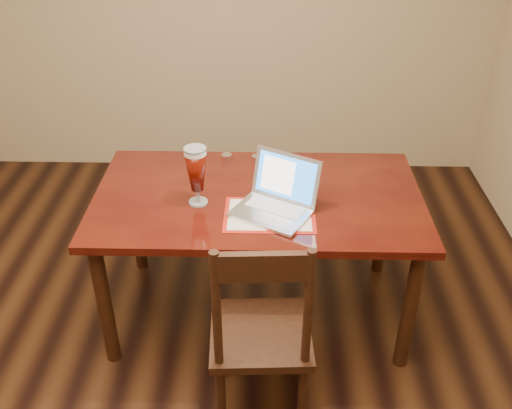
{
  "coord_description": "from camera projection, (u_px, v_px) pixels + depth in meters",
  "views": [
    {
      "loc": [
        0.52,
        -1.84,
        2.37
      ],
      "look_at": [
        0.46,
        0.55,
        0.84
      ],
      "focal_mm": 40.0,
      "sensor_mm": 36.0,
      "label": 1
    }
  ],
  "objects": [
    {
      "name": "dining_chair",
      "position": [
        261.0,
        334.0,
        2.55
      ],
      "size": [
        0.48,
        0.46,
        1.07
      ],
      "rotation": [
        0.0,
        0.0,
        0.05
      ],
      "color": "black",
      "rests_on": "ground"
    },
    {
      "name": "ground",
      "position": [
        161.0,
        403.0,
        2.84
      ],
      "size": [
        5.0,
        5.0,
        0.0
      ],
      "primitive_type": "plane",
      "color": "black",
      "rests_on": "ground"
    },
    {
      "name": "dining_table",
      "position": [
        257.0,
        209.0,
        3.02
      ],
      "size": [
        1.72,
        0.97,
        1.12
      ],
      "rotation": [
        0.0,
        0.0,
        0.0
      ],
      "color": "#481309",
      "rests_on": "ground"
    },
    {
      "name": "room_shell",
      "position": [
        113.0,
        57.0,
        1.89
      ],
      "size": [
        4.51,
        5.01,
        2.71
      ],
      "color": "tan",
      "rests_on": "ground"
    }
  ]
}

